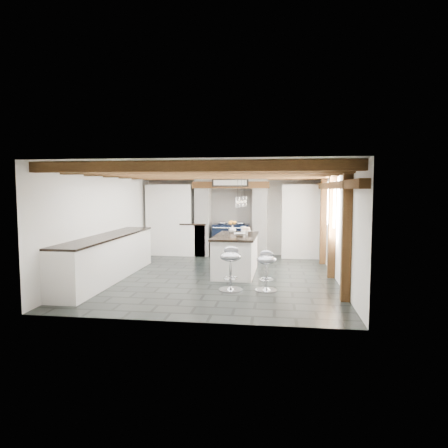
# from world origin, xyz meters

# --- Properties ---
(ground) EXTENTS (6.00, 6.00, 0.00)m
(ground) POSITION_xyz_m (0.00, 0.00, 0.00)
(ground) COLOR black
(ground) RESTS_ON ground
(room_shell) EXTENTS (6.00, 6.03, 6.00)m
(room_shell) POSITION_xyz_m (-0.61, 1.42, 1.07)
(room_shell) COLOR white
(room_shell) RESTS_ON ground
(range_cooker) EXTENTS (1.00, 0.63, 0.99)m
(range_cooker) POSITION_xyz_m (0.00, 2.68, 0.47)
(range_cooker) COLOR black
(range_cooker) RESTS_ON ground
(kitchen_island) EXTENTS (0.94, 1.76, 1.15)m
(kitchen_island) POSITION_xyz_m (0.37, 0.33, 0.44)
(kitchen_island) COLOR white
(kitchen_island) RESTS_ON ground
(bar_stool_near) EXTENTS (0.44, 0.44, 0.75)m
(bar_stool_near) POSITION_xyz_m (1.09, -1.11, 0.46)
(bar_stool_near) COLOR silver
(bar_stool_near) RESTS_ON ground
(bar_stool_far) EXTENTS (0.44, 0.44, 0.82)m
(bar_stool_far) POSITION_xyz_m (0.43, -1.17, 0.51)
(bar_stool_far) COLOR silver
(bar_stool_far) RESTS_ON ground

